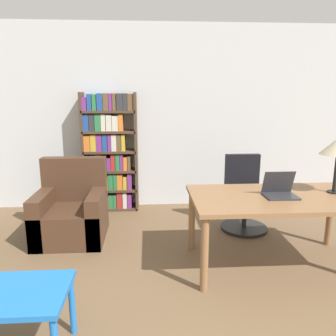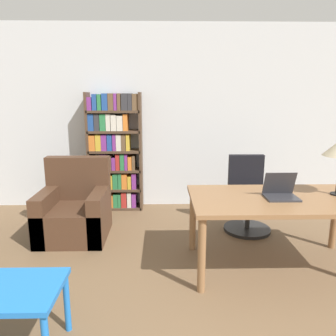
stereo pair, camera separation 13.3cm
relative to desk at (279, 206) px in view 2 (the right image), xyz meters
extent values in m
cube|color=silver|center=(-0.58, 1.99, 0.71)|extent=(8.00, 0.06, 2.70)
cube|color=olive|center=(0.00, 0.00, 0.06)|extent=(1.69, 0.93, 0.04)
cylinder|color=olive|center=(-0.79, -0.41, -0.30)|extent=(0.07, 0.07, 0.68)
cylinder|color=olive|center=(-0.79, 0.41, -0.30)|extent=(0.07, 0.07, 0.68)
cylinder|color=olive|center=(0.79, 0.41, -0.30)|extent=(0.07, 0.07, 0.68)
cube|color=#2D2D33|center=(0.01, -0.03, 0.09)|extent=(0.30, 0.24, 0.02)
cube|color=#2D2D33|center=(0.01, 0.05, 0.21)|extent=(0.30, 0.09, 0.23)
cube|color=#19233D|center=(0.01, 0.05, 0.21)|extent=(0.27, 0.07, 0.20)
cylinder|color=black|center=(-0.04, 0.90, -0.62)|extent=(0.58, 0.58, 0.04)
cylinder|color=#262626|center=(-0.04, 0.90, -0.43)|extent=(0.06, 0.06, 0.34)
cube|color=black|center=(-0.04, 0.90, -0.21)|extent=(0.46, 0.46, 0.10)
cube|color=black|center=(-0.04, 1.09, 0.07)|extent=(0.44, 0.08, 0.46)
cube|color=blue|center=(-2.12, -1.09, -0.18)|extent=(0.70, 0.50, 0.04)
cylinder|color=blue|center=(-1.81, -0.87, -0.42)|extent=(0.04, 0.04, 0.45)
cube|color=#472D1E|center=(-2.18, 0.76, -0.45)|extent=(0.78, 0.77, 0.39)
cube|color=#472D1E|center=(-2.18, 1.06, 0.02)|extent=(0.78, 0.16, 0.54)
cube|color=#472D1E|center=(-2.49, 0.76, -0.35)|extent=(0.16, 0.77, 0.58)
cube|color=#472D1E|center=(-1.87, 0.76, -0.35)|extent=(0.16, 0.77, 0.58)
cube|color=#4C3828|center=(-2.18, 1.80, 0.22)|extent=(0.04, 0.28, 1.72)
cube|color=#4C3828|center=(-1.43, 1.80, 0.22)|extent=(0.04, 0.28, 1.72)
cube|color=#4C3828|center=(-1.81, 1.80, -0.62)|extent=(0.75, 0.28, 0.04)
cube|color=#B72D28|center=(-2.12, 1.80, -0.50)|extent=(0.08, 0.24, 0.20)
cube|color=#7F338C|center=(-2.04, 1.80, -0.51)|extent=(0.07, 0.24, 0.20)
cube|color=#2D7F47|center=(-1.97, 1.80, -0.49)|extent=(0.08, 0.24, 0.23)
cube|color=orange|center=(-1.89, 1.80, -0.51)|extent=(0.07, 0.24, 0.19)
cube|color=#2D7F47|center=(-1.82, 1.80, -0.50)|extent=(0.06, 0.24, 0.20)
cube|color=#2D7F47|center=(-1.76, 1.80, -0.50)|extent=(0.04, 0.24, 0.20)
cube|color=#B72D28|center=(-1.69, 1.80, -0.49)|extent=(0.08, 0.24, 0.23)
cube|color=silver|center=(-1.61, 1.80, -0.49)|extent=(0.06, 0.24, 0.23)
cube|color=#7F338C|center=(-1.54, 1.80, -0.50)|extent=(0.06, 0.24, 0.21)
cube|color=#4C3828|center=(-1.81, 1.80, -0.34)|extent=(0.75, 0.28, 0.04)
cube|color=#7F338C|center=(-2.13, 1.80, -0.21)|extent=(0.06, 0.24, 0.22)
cube|color=#7F338C|center=(-2.05, 1.80, -0.20)|extent=(0.08, 0.24, 0.23)
cube|color=#7F338C|center=(-1.98, 1.80, -0.20)|extent=(0.07, 0.24, 0.23)
cube|color=gold|center=(-1.89, 1.80, -0.21)|extent=(0.08, 0.24, 0.21)
cube|color=#2D7F47|center=(-1.81, 1.80, -0.20)|extent=(0.07, 0.24, 0.23)
cube|color=#2D7F47|center=(-1.74, 1.80, -0.20)|extent=(0.05, 0.24, 0.23)
cube|color=orange|center=(-1.68, 1.80, -0.21)|extent=(0.08, 0.24, 0.22)
cube|color=gold|center=(-1.60, 1.80, -0.22)|extent=(0.05, 0.24, 0.19)
cube|color=#7F338C|center=(-1.53, 1.80, -0.20)|extent=(0.07, 0.24, 0.23)
cube|color=#4C3828|center=(-1.81, 1.80, -0.05)|extent=(0.75, 0.28, 0.04)
cube|color=#333338|center=(-2.14, 1.80, 0.07)|extent=(0.04, 0.24, 0.21)
cube|color=silver|center=(-2.07, 1.80, 0.06)|extent=(0.09, 0.24, 0.19)
cube|color=#7F338C|center=(-1.97, 1.80, 0.09)|extent=(0.09, 0.24, 0.23)
cube|color=brown|center=(-1.89, 1.80, 0.08)|extent=(0.07, 0.24, 0.21)
cube|color=#7F338C|center=(-1.83, 1.80, 0.06)|extent=(0.05, 0.24, 0.18)
cube|color=#B72D28|center=(-1.77, 1.80, 0.09)|extent=(0.06, 0.24, 0.23)
cube|color=#2D7F47|center=(-1.70, 1.80, 0.09)|extent=(0.06, 0.24, 0.23)
cube|color=#7F338C|center=(-1.64, 1.80, 0.09)|extent=(0.04, 0.24, 0.23)
cube|color=orange|center=(-1.59, 1.80, 0.07)|extent=(0.06, 0.24, 0.20)
cube|color=brown|center=(-1.53, 1.80, 0.07)|extent=(0.04, 0.24, 0.21)
cube|color=#4C3828|center=(-1.81, 1.80, 0.24)|extent=(0.75, 0.28, 0.04)
cube|color=orange|center=(-2.12, 1.80, 0.37)|extent=(0.09, 0.24, 0.22)
cube|color=gold|center=(-2.03, 1.80, 0.37)|extent=(0.08, 0.24, 0.23)
cube|color=#7F338C|center=(-1.95, 1.80, 0.37)|extent=(0.08, 0.24, 0.23)
cube|color=#234C99|center=(-1.87, 1.80, 0.37)|extent=(0.07, 0.24, 0.23)
cube|color=#7F338C|center=(-1.81, 1.80, 0.37)|extent=(0.05, 0.24, 0.23)
cube|color=silver|center=(-1.74, 1.80, 0.37)|extent=(0.07, 0.24, 0.23)
cube|color=brown|center=(-1.67, 1.80, 0.37)|extent=(0.06, 0.24, 0.23)
cube|color=gold|center=(-1.61, 1.80, 0.37)|extent=(0.05, 0.24, 0.23)
cube|color=#4C3828|center=(-1.81, 1.80, 0.53)|extent=(0.75, 0.28, 0.04)
cube|color=#234C99|center=(-2.12, 1.80, 0.66)|extent=(0.08, 0.24, 0.23)
cube|color=#333338|center=(-2.04, 1.80, 0.66)|extent=(0.07, 0.24, 0.23)
cube|color=#2D7F47|center=(-1.96, 1.80, 0.66)|extent=(0.08, 0.24, 0.23)
cube|color=silver|center=(-1.88, 1.80, 0.66)|extent=(0.06, 0.24, 0.23)
cube|color=silver|center=(-1.80, 1.80, 0.66)|extent=(0.08, 0.24, 0.23)
cube|color=silver|center=(-1.72, 1.80, 0.65)|extent=(0.08, 0.24, 0.21)
cube|color=orange|center=(-1.64, 1.80, 0.66)|extent=(0.06, 0.24, 0.23)
cube|color=#4C3828|center=(-1.81, 1.80, 0.81)|extent=(0.75, 0.28, 0.04)
cube|color=#7F338C|center=(-2.13, 1.80, 0.92)|extent=(0.06, 0.24, 0.18)
cube|color=#234C99|center=(-2.06, 1.80, 0.94)|extent=(0.06, 0.24, 0.22)
cube|color=#2D7F47|center=(-1.99, 1.80, 0.94)|extent=(0.05, 0.24, 0.22)
cube|color=#234C99|center=(-1.92, 1.80, 0.95)|extent=(0.08, 0.24, 0.23)
cube|color=brown|center=(-1.83, 1.80, 0.95)|extent=(0.08, 0.24, 0.23)
cube|color=#7F338C|center=(-1.77, 1.80, 0.95)|extent=(0.04, 0.24, 0.23)
cube|color=brown|center=(-1.72, 1.80, 0.95)|extent=(0.05, 0.24, 0.23)
cube|color=#333338|center=(-1.64, 1.80, 0.95)|extent=(0.09, 0.24, 0.23)
cube|color=#333338|center=(-1.57, 1.80, 0.95)|extent=(0.06, 0.24, 0.23)
cube|color=brown|center=(-1.49, 1.80, 0.95)|extent=(0.09, 0.24, 0.23)
camera|label=1|loc=(-1.26, -2.96, 1.04)|focal=35.00mm
camera|label=2|loc=(-1.13, -2.97, 1.04)|focal=35.00mm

